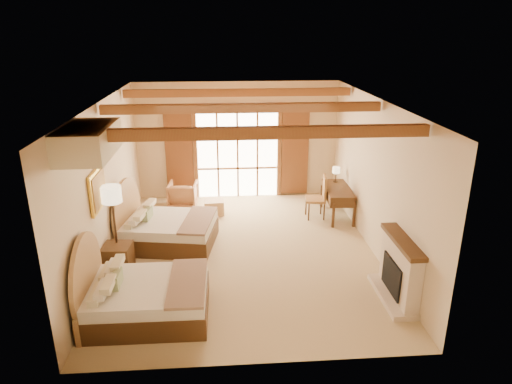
{
  "coord_description": "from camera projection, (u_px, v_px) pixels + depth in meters",
  "views": [
    {
      "loc": [
        -0.41,
        -8.79,
        4.54
      ],
      "look_at": [
        0.27,
        0.2,
        1.28
      ],
      "focal_mm": 32.0,
      "sensor_mm": 36.0,
      "label": 1
    }
  ],
  "objects": [
    {
      "name": "painting",
      "position": [
        98.0,
        190.0,
        8.33
      ],
      "size": [
        0.06,
        0.95,
        0.75
      ],
      "color": "gold",
      "rests_on": "wall_left"
    },
    {
      "name": "floor",
      "position": [
        244.0,
        251.0,
        9.82
      ],
      "size": [
        7.0,
        7.0,
        0.0
      ],
      "primitive_type": "plane",
      "color": "tan",
      "rests_on": "ground"
    },
    {
      "name": "floor_lamp",
      "position": [
        112.0,
        200.0,
        8.51
      ],
      "size": [
        0.38,
        0.38,
        1.77
      ],
      "color": "#332418",
      "rests_on": "floor"
    },
    {
      "name": "nightstand",
      "position": [
        118.0,
        260.0,
        8.79
      ],
      "size": [
        0.56,
        0.56,
        0.63
      ],
      "primitive_type": "cube",
      "rotation": [
        0.0,
        0.0,
        -0.06
      ],
      "color": "#492A14",
      "rests_on": "floor"
    },
    {
      "name": "fireplace",
      "position": [
        398.0,
        273.0,
        7.95
      ],
      "size": [
        0.46,
        1.4,
        1.16
      ],
      "color": "#C8B29B",
      "rests_on": "ground"
    },
    {
      "name": "canopy_valance",
      "position": [
        88.0,
        141.0,
        6.77
      ],
      "size": [
        0.7,
        1.4,
        0.45
      ],
      "primitive_type": "cube",
      "color": "beige",
      "rests_on": "ceiling"
    },
    {
      "name": "desk_lamp",
      "position": [
        336.0,
        171.0,
        11.72
      ],
      "size": [
        0.2,
        0.2,
        0.39
      ],
      "color": "#332418",
      "rests_on": "desk"
    },
    {
      "name": "wall_left",
      "position": [
        106.0,
        184.0,
        9.08
      ],
      "size": [
        0.0,
        7.0,
        7.0
      ],
      "primitive_type": "plane",
      "rotation": [
        1.57,
        0.0,
        1.57
      ],
      "color": "beige",
      "rests_on": "ground"
    },
    {
      "name": "desk_chair",
      "position": [
        316.0,
        205.0,
        11.46
      ],
      "size": [
        0.54,
        0.54,
        1.1
      ],
      "rotation": [
        0.0,
        0.0,
        -0.12
      ],
      "color": "#A77346",
      "rests_on": "floor"
    },
    {
      "name": "wall_back",
      "position": [
        237.0,
        141.0,
        12.55
      ],
      "size": [
        5.5,
        0.0,
        5.5
      ],
      "primitive_type": "plane",
      "rotation": [
        1.57,
        0.0,
        0.0
      ],
      "color": "beige",
      "rests_on": "ground"
    },
    {
      "name": "wall_right",
      "position": [
        376.0,
        178.0,
        9.46
      ],
      "size": [
        0.0,
        7.0,
        7.0
      ],
      "primitive_type": "plane",
      "rotation": [
        1.57,
        0.0,
        -1.57
      ],
      "color": "beige",
      "rests_on": "ground"
    },
    {
      "name": "ceiling_beams",
      "position": [
        243.0,
        108.0,
        8.77
      ],
      "size": [
        5.39,
        4.6,
        0.18
      ],
      "primitive_type": null,
      "color": "brown",
      "rests_on": "ceiling"
    },
    {
      "name": "ceiling",
      "position": [
        243.0,
        102.0,
        8.73
      ],
      "size": [
        7.0,
        7.0,
        0.0
      ],
      "primitive_type": "plane",
      "rotation": [
        3.14,
        0.0,
        0.0
      ],
      "color": "#AF6738",
      "rests_on": "ground"
    },
    {
      "name": "bed_far",
      "position": [
        162.0,
        228.0,
        10.02
      ],
      "size": [
        2.19,
        1.78,
        1.29
      ],
      "rotation": [
        0.0,
        0.0,
        -0.17
      ],
      "color": "#492A14",
      "rests_on": "floor"
    },
    {
      "name": "ottoman",
      "position": [
        214.0,
        206.0,
        11.79
      ],
      "size": [
        0.52,
        0.52,
        0.36
      ],
      "primitive_type": "cube",
      "rotation": [
        0.0,
        0.0,
        0.06
      ],
      "color": "tan",
      "rests_on": "floor"
    },
    {
      "name": "armchair",
      "position": [
        183.0,
        195.0,
        12.14
      ],
      "size": [
        0.79,
        0.81,
        0.68
      ],
      "primitive_type": "imported",
      "rotation": [
        0.0,
        0.0,
        -3.22
      ],
      "color": "#AE7449",
      "rests_on": "floor"
    },
    {
      "name": "french_doors",
      "position": [
        238.0,
        154.0,
        12.61
      ],
      "size": [
        3.95,
        0.08,
        2.6
      ],
      "color": "white",
      "rests_on": "ground"
    },
    {
      "name": "bed_near",
      "position": [
        138.0,
        295.0,
        7.49
      ],
      "size": [
        1.98,
        1.55,
        1.31
      ],
      "rotation": [
        0.0,
        0.0,
        -0.01
      ],
      "color": "#492A14",
      "rests_on": "floor"
    },
    {
      "name": "desk",
      "position": [
        337.0,
        201.0,
        11.5
      ],
      "size": [
        0.71,
        1.47,
        0.77
      ],
      "rotation": [
        0.0,
        0.0,
        -0.07
      ],
      "color": "#492A14",
      "rests_on": "floor"
    }
  ]
}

